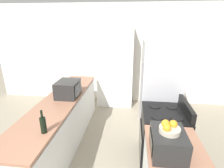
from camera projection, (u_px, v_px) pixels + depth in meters
wall_back at (119, 55)px, 4.68m from camera, size 7.00×0.06×2.60m
counter_left at (62, 123)px, 3.12m from camera, size 0.60×2.83×0.88m
pantry_cabinet at (115, 68)px, 4.52m from camera, size 0.91×0.50×2.02m
stove at (162, 137)px, 2.71m from camera, size 0.66×0.71×1.04m
refrigerator at (159, 91)px, 3.28m from camera, size 0.71×0.76×1.82m
microwave at (68, 89)px, 3.08m from camera, size 0.36×0.44×0.28m
wine_bottle at (43, 125)px, 2.05m from camera, size 0.07×0.07×0.29m
toaster_oven at (168, 143)px, 1.72m from camera, size 0.33×0.40×0.24m
fruit_bowl at (169, 128)px, 1.68m from camera, size 0.20×0.20×0.11m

